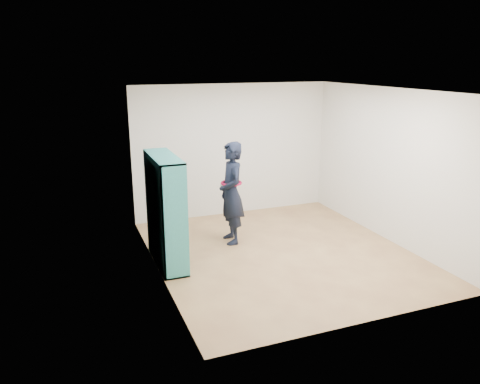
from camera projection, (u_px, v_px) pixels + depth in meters
name	position (u px, v px, depth m)	size (l,w,h in m)	color
floor	(281.00, 253.00, 7.62)	(4.50, 4.50, 0.00)	#8A603F
ceiling	(286.00, 90.00, 6.91)	(4.50, 4.50, 0.00)	white
wall_left	(156.00, 188.00, 6.57)	(0.02, 4.50, 2.60)	silver
wall_right	(389.00, 165.00, 7.96)	(0.02, 4.50, 2.60)	silver
wall_back	(233.00, 150.00, 9.28)	(4.00, 0.02, 2.60)	silver
wall_front	(373.00, 220.00, 5.25)	(4.00, 0.02, 2.60)	silver
bookshelf	(164.00, 212.00, 7.03)	(0.37, 1.27, 1.69)	teal
person	(231.00, 193.00, 7.87)	(0.45, 0.66, 1.74)	black
smartphone	(221.00, 186.00, 7.87)	(0.02, 0.11, 0.15)	silver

